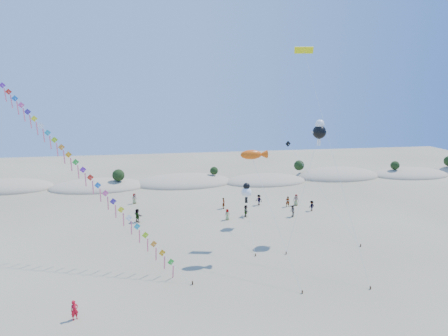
% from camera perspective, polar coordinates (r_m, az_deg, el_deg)
% --- Properties ---
extents(ground, '(160.00, 160.00, 0.00)m').
position_cam_1_polar(ground, '(31.65, -1.24, -22.98)').
color(ground, '#7E7257').
rests_on(ground, ground).
extents(dune_ridge, '(145.30, 11.49, 5.57)m').
position_cam_1_polar(dune_ridge, '(73.21, -5.33, -2.22)').
color(dune_ridge, tan).
rests_on(dune_ridge, ground).
extents(kite_train, '(21.08, 15.54, 19.30)m').
position_cam_1_polar(kite_train, '(42.32, -21.08, 0.09)').
color(kite_train, '#3F2D1E').
rests_on(kite_train, ground).
extents(fish_kite, '(3.97, 9.71, 11.74)m').
position_cam_1_polar(fish_kite, '(40.02, 4.61, 2.01)').
color(fish_kite, '#3F2D1E').
rests_on(fish_kite, ground).
extents(cartoon_kite_low, '(1.72, 10.06, 5.95)m').
position_cam_1_polar(cartoon_kite_low, '(49.61, 3.44, -3.52)').
color(cartoon_kite_low, '#3F2D1E').
rests_on(cartoon_kite_low, ground).
extents(cartoon_kite_high, '(6.42, 5.94, 14.51)m').
position_cam_1_polar(cartoon_kite_high, '(46.34, 14.34, 5.55)').
color(cartoon_kite_high, '#3F2D1E').
rests_on(cartoon_kite_high, ground).
extents(parafoil_kite, '(2.60, 16.42, 23.03)m').
position_cam_1_polar(parafoil_kite, '(47.64, 12.24, 16.56)').
color(parafoil_kite, '#3F2D1E').
rests_on(parafoil_kite, ground).
extents(dark_kite, '(5.34, 13.10, 10.83)m').
position_cam_1_polar(dark_kite, '(51.46, 12.75, -0.70)').
color(dark_kite, '#3F2D1E').
rests_on(dark_kite, ground).
extents(flyer_foreground, '(0.72, 0.66, 1.64)m').
position_cam_1_polar(flyer_foreground, '(34.10, -21.82, -19.47)').
color(flyer_foreground, red).
rests_on(flyer_foreground, ground).
extents(beachgoers, '(27.71, 11.01, 1.89)m').
position_cam_1_polar(beachgoers, '(55.83, 1.58, -5.96)').
color(beachgoers, slate).
rests_on(beachgoers, ground).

